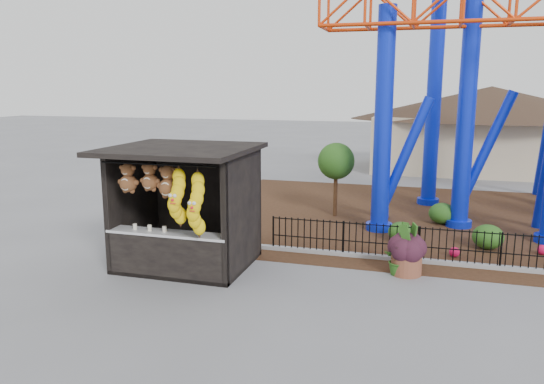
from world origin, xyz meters
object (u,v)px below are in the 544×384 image
(potted_plant, at_px, (400,260))
(roller_coaster, at_px, (507,28))
(terracotta_planter, at_px, (406,263))
(prize_booth, at_px, (183,210))

(potted_plant, bearing_deg, roller_coaster, 76.52)
(roller_coaster, distance_m, potted_plant, 9.16)
(roller_coaster, xyz_separation_m, terracotta_planter, (-2.59, -6.20, -6.16))
(terracotta_planter, height_order, potted_plant, potted_plant)
(terracotta_planter, distance_m, potted_plant, 0.22)
(prize_booth, xyz_separation_m, potted_plant, (5.33, 1.01, -1.14))
(terracotta_planter, bearing_deg, prize_booth, -168.44)
(prize_booth, distance_m, potted_plant, 5.55)
(prize_booth, bearing_deg, potted_plant, 10.77)
(prize_booth, height_order, roller_coaster, roller_coaster)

